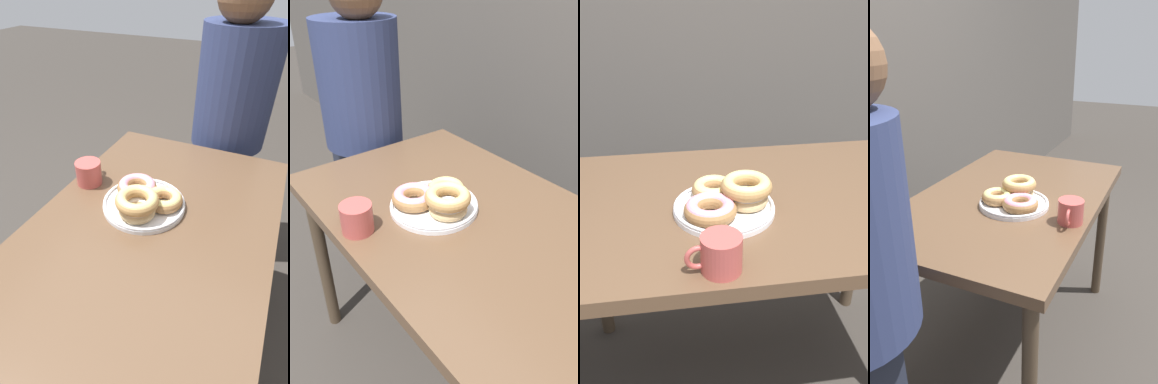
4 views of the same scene
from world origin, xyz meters
The scene contains 5 objects.
ground_plane centered at (0.00, 0.00, 0.00)m, with size 14.00×14.00×0.00m, color #38332D.
dining_table centered at (0.00, 0.24, 0.67)m, with size 1.15×0.73×0.75m.
donut_plate centered at (-0.08, 0.18, 0.79)m, with size 0.29×0.29×0.09m.
coffee_mug centered at (-0.13, -0.06, 0.80)m, with size 0.13×0.09×0.09m.
person_figure centered at (-0.81, 0.32, 0.78)m, with size 0.39×0.35×1.43m.
Camera 1 is at (0.61, 0.50, 1.40)m, focal length 28.00 mm.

